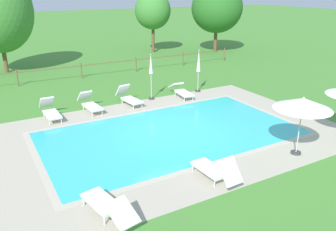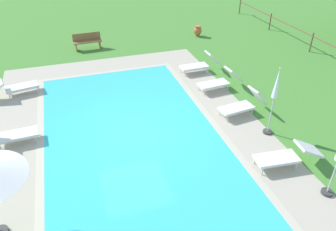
# 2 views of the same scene
# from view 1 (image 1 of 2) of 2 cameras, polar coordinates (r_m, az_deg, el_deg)

# --- Properties ---
(ground_plane) EXTENTS (160.00, 160.00, 0.00)m
(ground_plane) POSITION_cam_1_polar(r_m,az_deg,el_deg) (14.39, 0.59, -2.92)
(ground_plane) COLOR #478433
(pool_deck_paving) EXTENTS (13.94, 9.30, 0.01)m
(pool_deck_paving) POSITION_cam_1_polar(r_m,az_deg,el_deg) (14.39, 0.59, -2.91)
(pool_deck_paving) COLOR #B2A893
(pool_deck_paving) RESTS_ON ground
(swimming_pool_water) EXTENTS (10.38, 5.74, 0.01)m
(swimming_pool_water) POSITION_cam_1_polar(r_m,az_deg,el_deg) (14.39, 0.59, -2.91)
(swimming_pool_water) COLOR #38C6D1
(swimming_pool_water) RESTS_ON ground
(pool_coping_rim) EXTENTS (10.86, 6.22, 0.01)m
(pool_coping_rim) POSITION_cam_1_polar(r_m,az_deg,el_deg) (14.39, 0.59, -2.89)
(pool_coping_rim) COLOR #C0B59F
(pool_coping_rim) RESTS_ON ground
(sun_lounger_north_near_steps) EXTENTS (0.80, 2.12, 0.72)m
(sun_lounger_north_near_steps) POSITION_cam_1_polar(r_m,az_deg,el_deg) (19.00, 2.26, 4.10)
(sun_lounger_north_near_steps) COLOR white
(sun_lounger_north_near_steps) RESTS_ON ground
(sun_lounger_north_mid) EXTENTS (0.76, 1.98, 0.92)m
(sun_lounger_north_mid) POSITION_cam_1_polar(r_m,az_deg,el_deg) (17.20, -12.77, 1.92)
(sun_lounger_north_mid) COLOR white
(sun_lounger_north_mid) RESTS_ON ground
(sun_lounger_north_far) EXTENTS (0.82, 1.93, 0.98)m
(sun_lounger_north_far) POSITION_cam_1_polar(r_m,az_deg,el_deg) (17.83, -6.45, 3.00)
(sun_lounger_north_far) COLOR white
(sun_lounger_north_far) RESTS_ON ground
(sun_lounger_north_end) EXTENTS (0.99, 2.14, 0.73)m
(sun_lounger_north_end) POSITION_cam_1_polar(r_m,az_deg,el_deg) (9.49, -10.00, -14.35)
(sun_lounger_north_end) COLOR white
(sun_lounger_north_end) RESTS_ON ground
(sun_lounger_south_near_corner) EXTENTS (0.65, 1.93, 0.93)m
(sun_lounger_south_near_corner) POSITION_cam_1_polar(r_m,az_deg,el_deg) (16.70, -18.87, 0.74)
(sun_lounger_south_near_corner) COLOR white
(sun_lounger_south_near_corner) RESTS_ON ground
(sun_lounger_south_mid) EXTENTS (0.70, 1.88, 1.00)m
(sun_lounger_south_mid) POSITION_cam_1_polar(r_m,az_deg,el_deg) (10.95, 7.83, -8.84)
(sun_lounger_south_mid) COLOR white
(sun_lounger_south_mid) RESTS_ON ground
(patio_umbrella_open_foreground) EXTENTS (2.03, 2.03, 2.17)m
(patio_umbrella_open_foreground) POSITION_cam_1_polar(r_m,az_deg,el_deg) (12.82, 21.40, 1.80)
(patio_umbrella_open_foreground) COLOR #383838
(patio_umbrella_open_foreground) RESTS_ON ground
(patio_umbrella_closed_row_west) EXTENTS (0.32, 0.32, 2.44)m
(patio_umbrella_closed_row_west) POSITION_cam_1_polar(r_m,az_deg,el_deg) (19.78, 5.07, 8.26)
(patio_umbrella_closed_row_west) COLOR #383838
(patio_umbrella_closed_row_west) RESTS_ON ground
(patio_umbrella_closed_row_mid_west) EXTENTS (0.32, 0.32, 2.47)m
(patio_umbrella_closed_row_mid_west) POSITION_cam_1_polar(r_m,az_deg,el_deg) (18.31, -2.84, 7.39)
(patio_umbrella_closed_row_mid_west) COLOR #383838
(patio_umbrella_closed_row_mid_west) RESTS_ON ground
(perimeter_fence) EXTENTS (23.81, 0.08, 1.05)m
(perimeter_fence) POSITION_cam_1_polar(r_m,az_deg,el_deg) (23.61, -14.15, 7.65)
(perimeter_fence) COLOR brown
(perimeter_fence) RESTS_ON ground
(tree_west_mid) EXTENTS (3.21, 3.21, 5.36)m
(tree_west_mid) POSITION_cam_1_polar(r_m,az_deg,el_deg) (32.22, -2.54, 16.93)
(tree_west_mid) COLOR brown
(tree_west_mid) RESTS_ON ground
(tree_centre) EXTENTS (4.55, 4.55, 6.14)m
(tree_centre) POSITION_cam_1_polar(r_m,az_deg,el_deg) (32.55, 8.09, 17.20)
(tree_centre) COLOR brown
(tree_centre) RESTS_ON ground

